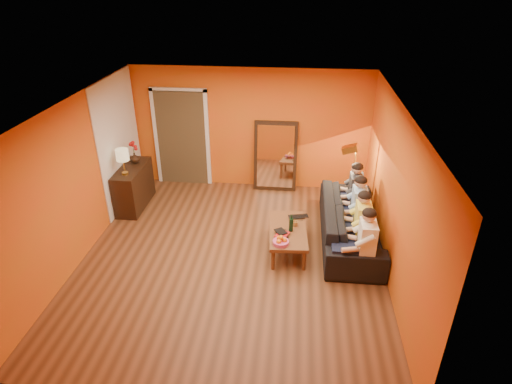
# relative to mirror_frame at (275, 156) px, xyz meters

# --- Properties ---
(room_shell) EXTENTS (5.00, 5.50, 2.60)m
(room_shell) POSITION_rel_mirror_frame_xyz_m (-0.55, -2.26, 0.54)
(room_shell) COLOR brown
(room_shell) RESTS_ON ground
(white_accent) EXTENTS (0.02, 1.90, 2.58)m
(white_accent) POSITION_rel_mirror_frame_xyz_m (-3.04, -0.88, 0.54)
(white_accent) COLOR white
(white_accent) RESTS_ON wall_left
(doorway_recess) EXTENTS (1.06, 0.30, 2.10)m
(doorway_recess) POSITION_rel_mirror_frame_xyz_m (-2.05, 0.20, 0.29)
(doorway_recess) COLOR #3F2D19
(doorway_recess) RESTS_ON floor
(door_jamb_left) EXTENTS (0.08, 0.06, 2.20)m
(door_jamb_left) POSITION_rel_mirror_frame_xyz_m (-2.62, 0.08, 0.29)
(door_jamb_left) COLOR white
(door_jamb_left) RESTS_ON wall_back
(door_jamb_right) EXTENTS (0.08, 0.06, 2.20)m
(door_jamb_right) POSITION_rel_mirror_frame_xyz_m (-1.48, 0.08, 0.29)
(door_jamb_right) COLOR white
(door_jamb_right) RESTS_ON wall_back
(door_header) EXTENTS (1.22, 0.06, 0.08)m
(door_header) POSITION_rel_mirror_frame_xyz_m (-2.05, 0.08, 1.36)
(door_header) COLOR white
(door_header) RESTS_ON wall_back
(mirror_frame) EXTENTS (0.92, 0.27, 1.51)m
(mirror_frame) POSITION_rel_mirror_frame_xyz_m (0.00, 0.00, 0.00)
(mirror_frame) COLOR black
(mirror_frame) RESTS_ON floor
(mirror_glass) EXTENTS (0.78, 0.21, 1.35)m
(mirror_glass) POSITION_rel_mirror_frame_xyz_m (0.00, -0.04, 0.00)
(mirror_glass) COLOR white
(mirror_glass) RESTS_ON mirror_frame
(sideboard) EXTENTS (0.44, 1.18, 0.85)m
(sideboard) POSITION_rel_mirror_frame_xyz_m (-2.79, -1.08, -0.34)
(sideboard) COLOR black
(sideboard) RESTS_ON floor
(table_lamp) EXTENTS (0.24, 0.24, 0.51)m
(table_lamp) POSITION_rel_mirror_frame_xyz_m (-2.79, -1.38, 0.34)
(table_lamp) COLOR beige
(table_lamp) RESTS_ON sideboard
(sofa) EXTENTS (2.48, 0.97, 0.72)m
(sofa) POSITION_rel_mirror_frame_xyz_m (1.45, -1.90, -0.40)
(sofa) COLOR black
(sofa) RESTS_ON floor
(coffee_table) EXTENTS (0.70, 1.26, 0.42)m
(coffee_table) POSITION_rel_mirror_frame_xyz_m (0.37, -2.32, -0.55)
(coffee_table) COLOR brown
(coffee_table) RESTS_ON floor
(floor_lamp) EXTENTS (0.34, 0.30, 1.44)m
(floor_lamp) POSITION_rel_mirror_frame_xyz_m (1.55, -0.96, -0.04)
(floor_lamp) COLOR gold
(floor_lamp) RESTS_ON floor
(dog) EXTENTS (0.47, 0.61, 0.64)m
(dog) POSITION_rel_mirror_frame_xyz_m (1.29, -2.10, -0.44)
(dog) COLOR #9B7046
(dog) RESTS_ON floor
(person_far_left) EXTENTS (0.70, 0.44, 1.22)m
(person_far_left) POSITION_rel_mirror_frame_xyz_m (1.58, -2.90, -0.15)
(person_far_left) COLOR white
(person_far_left) RESTS_ON sofa
(person_mid_left) EXTENTS (0.70, 0.44, 1.22)m
(person_mid_left) POSITION_rel_mirror_frame_xyz_m (1.58, -2.35, -0.15)
(person_mid_left) COLOR #EDE24F
(person_mid_left) RESTS_ON sofa
(person_mid_right) EXTENTS (0.70, 0.44, 1.22)m
(person_mid_right) POSITION_rel_mirror_frame_xyz_m (1.58, -1.80, -0.15)
(person_mid_right) COLOR #96BDE8
(person_mid_right) RESTS_ON sofa
(person_far_right) EXTENTS (0.70, 0.44, 1.22)m
(person_far_right) POSITION_rel_mirror_frame_xyz_m (1.58, -1.25, -0.15)
(person_far_right) COLOR #2D2D31
(person_far_right) RESTS_ON sofa
(fruit_bowl) EXTENTS (0.26, 0.26, 0.16)m
(fruit_bowl) POSITION_rel_mirror_frame_xyz_m (0.27, -2.77, -0.26)
(fruit_bowl) COLOR #D04982
(fruit_bowl) RESTS_ON coffee_table
(wine_bottle) EXTENTS (0.07, 0.07, 0.31)m
(wine_bottle) POSITION_rel_mirror_frame_xyz_m (0.42, -2.37, -0.18)
(wine_bottle) COLOR black
(wine_bottle) RESTS_ON coffee_table
(tumbler) EXTENTS (0.11, 0.11, 0.09)m
(tumbler) POSITION_rel_mirror_frame_xyz_m (0.49, -2.20, -0.30)
(tumbler) COLOR #B27F3F
(tumbler) RESTS_ON coffee_table
(laptop) EXTENTS (0.40, 0.30, 0.03)m
(laptop) POSITION_rel_mirror_frame_xyz_m (0.55, -1.97, -0.33)
(laptop) COLOR black
(laptop) RESTS_ON coffee_table
(book_lower) EXTENTS (0.24, 0.28, 0.02)m
(book_lower) POSITION_rel_mirror_frame_xyz_m (0.19, -2.52, -0.33)
(book_lower) COLOR black
(book_lower) RESTS_ON coffee_table
(book_mid) EXTENTS (0.27, 0.30, 0.02)m
(book_mid) POSITION_rel_mirror_frame_xyz_m (0.20, -2.51, -0.31)
(book_mid) COLOR #B01514
(book_mid) RESTS_ON book_lower
(book_upper) EXTENTS (0.24, 0.25, 0.02)m
(book_upper) POSITION_rel_mirror_frame_xyz_m (0.19, -2.53, -0.29)
(book_upper) COLOR black
(book_upper) RESTS_ON book_mid
(vase) EXTENTS (0.20, 0.20, 0.20)m
(vase) POSITION_rel_mirror_frame_xyz_m (-2.79, -0.83, 0.19)
(vase) COLOR black
(vase) RESTS_ON sideboard
(flowers) EXTENTS (0.17, 0.17, 0.48)m
(flowers) POSITION_rel_mirror_frame_xyz_m (-2.79, -0.83, 0.45)
(flowers) COLOR #B01514
(flowers) RESTS_ON vase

